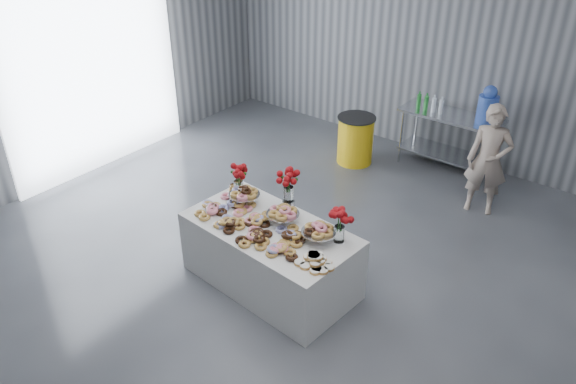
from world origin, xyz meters
name	(u,v)px	position (x,y,z in m)	size (l,w,h in m)	color
ground	(255,297)	(0.00, 0.00, 0.00)	(9.00, 9.00, 0.00)	#3D3F45
room_walls	(228,55)	(-0.27, 0.07, 2.64)	(8.04, 9.04, 4.02)	gray
display_table	(270,255)	(-0.02, 0.31, 0.38)	(1.90, 1.00, 0.75)	silver
prep_table	(449,131)	(0.35, 4.10, 0.62)	(1.50, 0.60, 0.90)	silver
donut_mounds	(267,226)	(-0.02, 0.26, 0.80)	(1.80, 0.80, 0.09)	#C49247
cake_stand_left	(244,193)	(-0.56, 0.50, 0.89)	(0.36, 0.36, 0.17)	silver
cake_stand_mid	(283,212)	(0.04, 0.46, 0.89)	(0.36, 0.36, 0.17)	silver
cake_stand_right	(319,230)	(0.54, 0.42, 0.89)	(0.36, 0.36, 0.17)	silver
danish_pile	(315,258)	(0.71, 0.10, 0.81)	(0.48, 0.48, 0.11)	white
bouquet_left	(238,172)	(-0.75, 0.62, 1.05)	(0.26, 0.26, 0.42)	white
bouquet_right	(340,217)	(0.70, 0.55, 1.05)	(0.26, 0.26, 0.42)	white
bouquet_center	(289,183)	(-0.04, 0.66, 1.13)	(0.26, 0.26, 0.57)	silver
water_jug	(488,106)	(0.85, 4.10, 1.15)	(0.28, 0.28, 0.55)	#446FE8
drink_bottles	(430,103)	(0.03, 4.00, 1.04)	(0.54, 0.08, 0.27)	#268C33
person	(488,160)	(1.25, 3.26, 0.76)	(0.55, 0.36, 1.52)	#CC8C93
trash_barrel	(355,140)	(-0.87, 3.42, 0.38)	(0.60, 0.60, 0.76)	yellow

